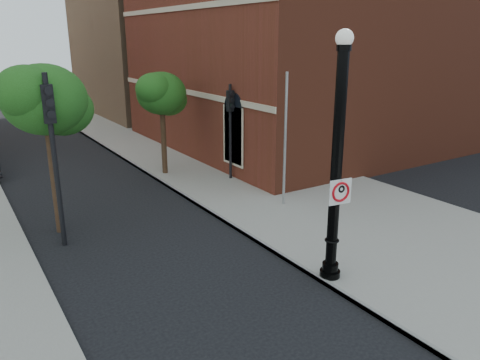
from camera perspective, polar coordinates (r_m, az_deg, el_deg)
ground at (r=11.57m, az=2.01°, el=-15.03°), size 120.00×120.00×0.00m
sidewalk_right at (r=22.30m, az=0.14°, el=1.21°), size 8.00×60.00×0.12m
curb_edge at (r=20.52m, az=-9.18°, el=-0.40°), size 0.10×60.00×0.14m
brick_wall_building at (r=30.87m, az=12.35°, el=16.87°), size 22.30×16.30×12.50m
bg_building_tan_b at (r=43.76m, az=-3.18°, el=18.13°), size 22.00×14.00×14.00m
lamppost at (r=11.72m, az=11.63°, el=0.74°), size 0.54×0.54×6.33m
no_parking_sign at (r=11.75m, az=12.14°, el=-1.39°), size 0.64×0.13×0.65m
traffic_signal_left at (r=14.50m, az=-21.97°, el=5.35°), size 0.35×0.44×5.21m
traffic_signal_right at (r=20.23m, az=-1.17°, el=7.71°), size 0.27×0.35×4.25m
utility_pole at (r=17.09m, az=5.52°, el=4.63°), size 0.10×0.10×4.99m
street_tree_a at (r=15.61m, az=-22.59°, el=8.85°), size 3.00×2.71×5.41m
street_tree_c at (r=21.30m, az=-9.52°, el=10.24°), size 2.61×2.36×4.70m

